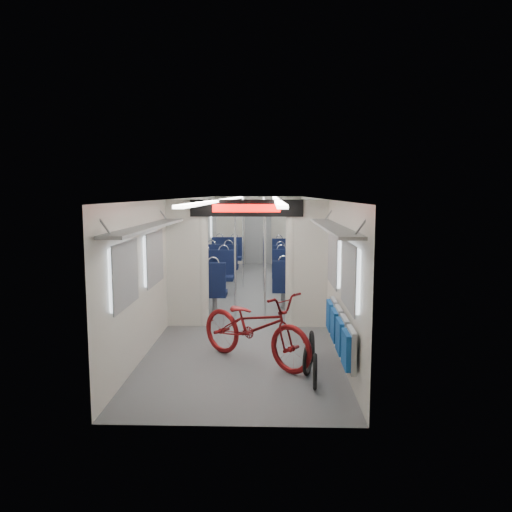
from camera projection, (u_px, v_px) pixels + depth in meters
The scene contains 14 objects.
carriage at pixel (251, 236), 10.70m from camera, with size 12.00×12.02×2.31m.
bicycle at pixel (255, 327), 7.10m from camera, with size 0.70×2.00×1.05m, color maroon.
flip_bench at pixel (339, 331), 6.70m from camera, with size 0.12×2.09×0.50m.
bike_hoop_a at pixel (315, 373), 6.16m from camera, with size 0.45×0.45×0.05m, color black.
bike_hoop_b at pixel (308, 361), 6.63m from camera, with size 0.44×0.44×0.05m, color black.
bike_hoop_c at pixel (312, 348), 7.17m from camera, with size 0.45×0.45×0.05m, color black.
seat_bay_near_left at pixel (209, 277), 10.96m from camera, with size 0.96×2.32×1.18m.
seat_bay_near_right at pixel (293, 275), 11.37m from camera, with size 0.94×2.21×1.14m.
seat_bay_far_left at pixel (224, 257), 14.55m from camera, with size 0.95×2.28×1.16m.
seat_bay_far_right at pixel (288, 257), 14.60m from camera, with size 0.92×2.12×1.11m.
stanchion_near_left at pixel (235, 258), 9.72m from camera, with size 0.04×0.04×2.30m, color silver.
stanchion_near_right at pixel (265, 261), 9.36m from camera, with size 0.04×0.04×2.30m, color silver.
stanchion_far_left at pixel (243, 243), 12.73m from camera, with size 0.04×0.04×2.30m, color silver.
stanchion_far_right at pixel (264, 242), 12.94m from camera, with size 0.04×0.04×2.30m, color silver.
Camera 1 is at (0.42, -10.92, 2.42)m, focal length 35.00 mm.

